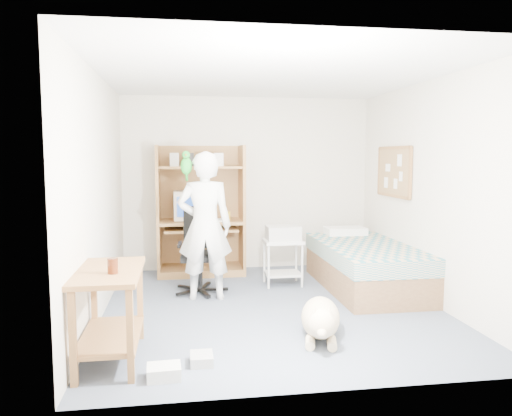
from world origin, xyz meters
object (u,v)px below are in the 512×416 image
Objects in this scene: bed at (365,265)px; side_desk at (110,301)px; office_chair at (200,262)px; printer_cart at (283,255)px; dog at (321,318)px; person at (205,226)px; computer_hutch at (201,216)px.

side_desk reaches higher than bed.
office_chair is 1.08m from printer_cart.
dog is 1.85× the size of printer_cart.
person is at bearing -77.99° from office_chair.
bed is at bearing -171.98° from person.
dog is (0.98, -1.41, -0.67)m from person.
computer_hutch is 2.94m from dog.
office_chair reaches higher than side_desk.
computer_hutch is 1.05× the size of person.
bed is 1.88m from dog.
computer_hutch reaches higher than printer_cart.
computer_hutch is at bearing 150.71° from bed.
bed is at bearing 71.76° from dog.
dog is (1.83, 0.24, -0.31)m from side_desk.
dog is at bearing -122.97° from bed.
office_chair reaches higher than dog.
office_chair is 2.01m from dog.
computer_hutch is at bearing 73.86° from side_desk.
side_desk is at bearing -108.88° from office_chair.
person is at bearing -90.18° from computer_hutch.
bed is 1.18× the size of person.
printer_cart is (-0.99, 0.31, 0.10)m from bed.
person reaches higher than printer_cart.
bed is 1.04m from printer_cart.
printer_cart is at bearing -38.56° from computer_hutch.
computer_hutch reaches higher than side_desk.
bed reaches higher than printer_cart.
computer_hutch is at bearing 90.36° from office_chair.
office_chair is at bearing 67.79° from side_desk.
bed is at bearing -29.29° from computer_hutch.
office_chair is 0.58m from person.
side_desk is at bearing 66.20° from person.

